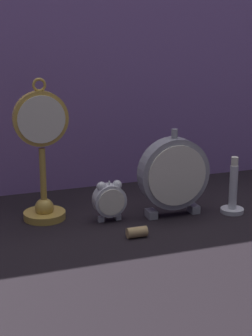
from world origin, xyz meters
The scene contains 7 objects.
ground_plane centered at (0.00, 0.00, 0.00)m, with size 4.00×4.00×0.00m, color black.
fabric_backdrop_drape centered at (0.00, 0.33, 0.32)m, with size 1.76×0.01×0.64m, color #8460A8.
pocket_watch_on_stand centered at (-0.18, 0.13, 0.14)m, with size 0.12×0.09×0.31m.
alarm_clock_twin_bell centered at (-0.04, 0.07, 0.05)m, with size 0.07×0.03×0.09m.
mantel_clock_silver centered at (0.10, 0.05, 0.10)m, with size 0.16×0.04×0.20m.
brass_candlestick centered at (0.24, 0.02, 0.04)m, with size 0.05×0.05×0.13m.
wine_cork centered at (-0.02, -0.04, 0.01)m, with size 0.02×0.02×0.04m, color tan.
Camera 1 is at (-0.40, -1.04, 0.45)m, focal length 60.00 mm.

